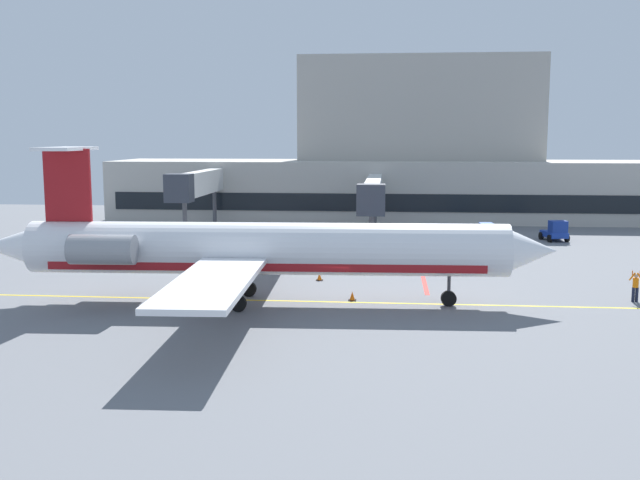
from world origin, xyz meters
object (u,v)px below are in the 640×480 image
regional_jet (257,249)px  belt_loader (492,235)px  marshaller (636,286)px  pushback_tractor (419,254)px  baggage_tug (555,232)px

regional_jet → belt_loader: 30.57m
belt_loader → marshaller: (5.36, -22.66, 0.04)m
pushback_tractor → marshaller: bearing=-41.5°
marshaller → pushback_tractor: bearing=138.5°
baggage_tug → belt_loader: size_ratio=1.02×
regional_jet → pushback_tractor: regional_jet is taller
baggage_tug → pushback_tractor: (-13.41, -14.96, 0.04)m
regional_jet → marshaller: (22.38, 2.63, -2.31)m
baggage_tug → marshaller: (-1.01, -25.92, 0.06)m
baggage_tug → pushback_tractor: 20.09m
baggage_tug → marshaller: 25.94m
baggage_tug → pushback_tractor: bearing=-131.9°
pushback_tractor → marshaller: (12.39, -10.96, 0.02)m
pushback_tractor → regional_jet: bearing=-126.3°
regional_jet → baggage_tug: (23.39, 28.55, -2.36)m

